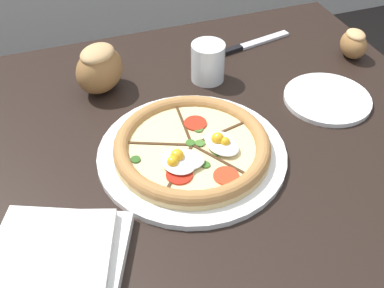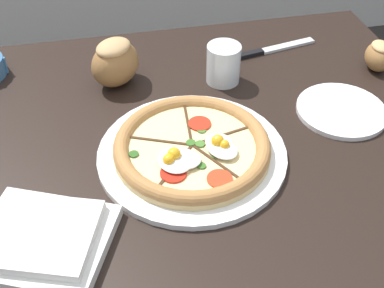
{
  "view_description": "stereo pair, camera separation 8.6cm",
  "coord_description": "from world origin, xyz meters",
  "views": [
    {
      "loc": [
        -0.18,
        -0.64,
        1.36
      ],
      "look_at": [
        0.04,
        -0.03,
        0.78
      ],
      "focal_mm": 45.0,
      "sensor_mm": 36.0,
      "label": 1
    },
    {
      "loc": [
        -0.1,
        -0.66,
        1.36
      ],
      "look_at": [
        0.04,
        -0.03,
        0.78
      ],
      "focal_mm": 45.0,
      "sensor_mm": 36.0,
      "label": 2
    }
  ],
  "objects": [
    {
      "name": "pizza",
      "position": [
        0.04,
        -0.03,
        0.77
      ],
      "size": [
        0.35,
        0.35,
        0.05
      ],
      "color": "white",
      "rests_on": "dining_table"
    },
    {
      "name": "bread_piece_near",
      "position": [
        0.51,
        0.17,
        0.79
      ],
      "size": [
        0.06,
        0.08,
        0.07
      ],
      "rotation": [
        0.0,
        0.0,
        1.45
      ],
      "color": "#A3703D",
      "rests_on": "dining_table"
    },
    {
      "name": "dining_table",
      "position": [
        0.0,
        0.0,
        0.64
      ],
      "size": [
        1.17,
        0.9,
        0.75
      ],
      "color": "black",
      "rests_on": "ground_plane"
    },
    {
      "name": "bread_piece_far",
      "position": [
        -0.07,
        0.23,
        0.8
      ],
      "size": [
        0.14,
        0.14,
        0.1
      ],
      "rotation": [
        0.0,
        0.0,
        0.71
      ],
      "color": "olive",
      "rests_on": "dining_table"
    },
    {
      "name": "napkin_folded",
      "position": [
        -0.22,
        -0.18,
        0.77
      ],
      "size": [
        0.25,
        0.24,
        0.04
      ],
      "rotation": [
        0.0,
        0.0,
        -0.41
      ],
      "color": "silver",
      "rests_on": "dining_table"
    },
    {
      "name": "water_glass",
      "position": [
        0.16,
        0.2,
        0.79
      ],
      "size": [
        0.07,
        0.07,
        0.09
      ],
      "color": "white",
      "rests_on": "dining_table"
    },
    {
      "name": "knife_main",
      "position": [
        0.29,
        0.29,
        0.75
      ],
      "size": [
        0.24,
        0.06,
        0.01
      ],
      "rotation": [
        0.0,
        0.0,
        0.19
      ],
      "color": "silver",
      "rests_on": "dining_table"
    },
    {
      "name": "side_saucer",
      "position": [
        0.36,
        0.03,
        0.76
      ],
      "size": [
        0.18,
        0.18,
        0.01
      ],
      "color": "white",
      "rests_on": "dining_table"
    }
  ]
}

